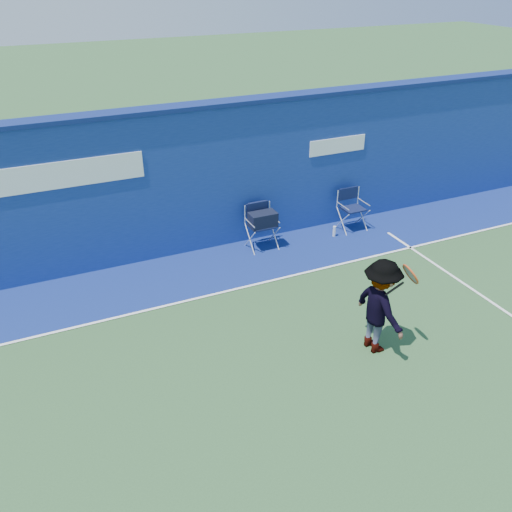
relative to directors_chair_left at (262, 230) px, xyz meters
name	(u,v)px	position (x,y,z in m)	size (l,w,h in m)	color
ground	(296,407)	(-1.56, -4.56, -0.42)	(80.00, 80.00, 0.00)	#2C502A
stadium_wall	(179,181)	(-1.57, 0.64, 1.13)	(24.00, 0.50, 3.08)	navy
out_of_bounds_strip	(201,272)	(-1.56, -0.46, -0.41)	(24.00, 1.80, 0.01)	navy
court_lines	(278,380)	(-1.56, -3.96, -0.40)	(24.00, 12.00, 0.01)	white
directors_chair_left	(262,230)	(0.00, 0.00, 0.00)	(0.58, 0.54, 0.98)	silver
directors_chair_right	(352,217)	(2.28, -0.01, -0.12)	(0.56, 0.50, 0.94)	silver
water_bottle	(334,231)	(1.72, -0.19, -0.29)	(0.07, 0.07, 0.25)	silver
tennis_player	(380,306)	(0.22, -3.90, 0.39)	(0.85, 1.06, 1.60)	#EA4738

